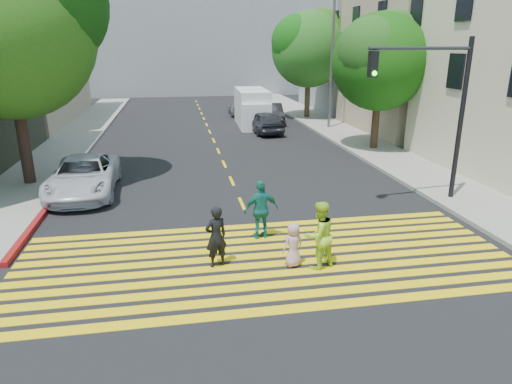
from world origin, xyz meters
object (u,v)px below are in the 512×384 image
object	(u,v)px
pedestrian_child	(293,245)
white_van	(252,109)
silver_car	(239,107)
dark_car_near	(265,122)
pedestrian_woman	(319,235)
pedestrian_extra	(261,210)
tree_right_near	(381,57)
traffic_signal	(438,99)
white_sedan	(84,176)
pedestrian_man	(216,237)
dark_car_parked	(272,113)
tree_right_far	(310,45)
tree_left	(8,21)

from	to	relation	value
pedestrian_child	white_van	bearing A→B (deg)	-116.07
white_van	pedestrian_child	bearing A→B (deg)	-94.65
silver_car	dark_car_near	bearing A→B (deg)	95.04
pedestrian_woman	pedestrian_extra	distance (m)	2.40
tree_right_near	dark_car_near	xyz separation A→B (m)	(-5.01, 6.21, -4.28)
traffic_signal	dark_car_near	bearing A→B (deg)	95.08
white_sedan	traffic_signal	size ratio (longest dim) A/B	0.89
pedestrian_man	pedestrian_woman	xyz separation A→B (m)	(2.62, -0.54, 0.08)
tree_right_near	pedestrian_child	xyz separation A→B (m)	(-8.00, -12.91, -4.42)
dark_car_parked	traffic_signal	xyz separation A→B (m)	(1.78, -19.14, 3.09)
pedestrian_extra	dark_car_parked	bearing A→B (deg)	-111.18
pedestrian_woman	tree_right_far	bearing A→B (deg)	-126.80
tree_left	white_van	xyz separation A→B (m)	(11.50, 12.98, -5.21)
traffic_signal	dark_car_parked	bearing A→B (deg)	88.66
tree_left	pedestrian_woman	xyz separation A→B (m)	(9.49, -9.18, -5.53)
pedestrian_man	pedestrian_woman	world-z (taller)	pedestrian_woman
pedestrian_woman	silver_car	xyz separation A→B (m)	(1.87, 27.96, -0.29)
tree_right_far	pedestrian_man	bearing A→B (deg)	-111.41
silver_car	traffic_signal	size ratio (longest dim) A/B	0.73
pedestrian_child	traffic_signal	distance (m)	8.01
tree_right_near	pedestrian_man	size ratio (longest dim) A/B	4.46
silver_car	white_van	xyz separation A→B (m)	(0.14, -5.80, 0.61)
dark_car_parked	white_van	xyz separation A→B (m)	(-1.69, -1.23, 0.52)
dark_car_near	silver_car	xyz separation A→B (m)	(-0.49, 8.65, -0.12)
tree_left	pedestrian_woman	distance (m)	14.31
tree_left	pedestrian_man	bearing A→B (deg)	-51.52
tree_right_far	dark_car_near	bearing A→B (deg)	-129.32
pedestrian_extra	white_van	size ratio (longest dim) A/B	0.33
tree_right_near	dark_car_parked	bearing A→B (deg)	109.57
tree_right_near	dark_car_near	size ratio (longest dim) A/B	1.72
tree_left	white_sedan	distance (m)	6.37
tree_right_far	pedestrian_extra	size ratio (longest dim) A/B	4.57
tree_right_far	tree_right_near	bearing A→B (deg)	-87.94
pedestrian_woman	pedestrian_child	distance (m)	0.73
pedestrian_woman	white_van	size ratio (longest dim) A/B	0.33
dark_car_near	traffic_signal	world-z (taller)	traffic_signal
tree_left	pedestrian_child	bearing A→B (deg)	-45.44
pedestrian_man	pedestrian_extra	distance (m)	2.19
pedestrian_woman	dark_car_near	size ratio (longest dim) A/B	0.42
tree_right_near	dark_car_near	bearing A→B (deg)	128.88
tree_right_far	pedestrian_woman	bearing A→B (deg)	-105.57
tree_right_far	white_sedan	xyz separation A→B (m)	(-14.07, -17.31, -4.87)
dark_car_parked	white_van	world-z (taller)	white_van
tree_left	tree_right_far	bearing A→B (deg)	43.76
pedestrian_woman	white_sedan	xyz separation A→B (m)	(-7.13, 7.59, -0.18)
tree_left	dark_car_near	size ratio (longest dim) A/B	2.21
tree_right_far	pedestrian_child	distance (m)	26.33
dark_car_parked	dark_car_near	bearing A→B (deg)	-102.54
tree_right_far	dark_car_parked	xyz separation A→B (m)	(-3.23, -1.52, -4.89)
dark_car_parked	pedestrian_man	bearing A→B (deg)	-99.66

